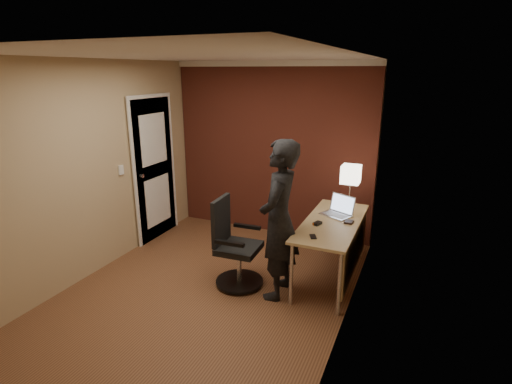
# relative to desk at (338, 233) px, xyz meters

# --- Properties ---
(room) EXTENTS (4.00, 4.00, 4.00)m
(room) POSITION_rel_desk_xyz_m (-1.53, 0.73, 0.77)
(room) COLOR brown
(room) RESTS_ON ground
(desk) EXTENTS (0.60, 1.50, 0.73)m
(desk) POSITION_rel_desk_xyz_m (0.00, 0.00, 0.00)
(desk) COLOR tan
(desk) RESTS_ON ground
(desk_lamp) EXTENTS (0.22, 0.22, 0.54)m
(desk_lamp) POSITION_rel_desk_xyz_m (0.00, 0.56, 0.55)
(desk_lamp) COLOR silver
(desk_lamp) RESTS_ON desk
(laptop) EXTENTS (0.41, 0.38, 0.23)m
(laptop) POSITION_rel_desk_xyz_m (-0.05, 0.24, 0.19)
(laptop) COLOR silver
(laptop) RESTS_ON desk
(mouse) EXTENTS (0.09, 0.11, 0.03)m
(mouse) POSITION_rel_desk_xyz_m (-0.20, -0.17, 0.14)
(mouse) COLOR black
(mouse) RESTS_ON desk
(phone) EXTENTS (0.10, 0.13, 0.01)m
(phone) POSITION_rel_desk_xyz_m (-0.15, -0.52, 0.13)
(phone) COLOR black
(phone) RESTS_ON desk
(wallet) EXTENTS (0.10, 0.12, 0.02)m
(wallet) POSITION_rel_desk_xyz_m (0.11, 0.03, 0.14)
(wallet) COLOR black
(wallet) RESTS_ON desk
(office_chair) EXTENTS (0.54, 0.57, 1.00)m
(office_chair) POSITION_rel_desk_xyz_m (-1.06, -0.54, -0.16)
(office_chair) COLOR black
(office_chair) RESTS_ON ground
(person) EXTENTS (0.44, 0.65, 1.72)m
(person) POSITION_rel_desk_xyz_m (-0.52, -0.54, 0.26)
(person) COLOR black
(person) RESTS_ON ground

